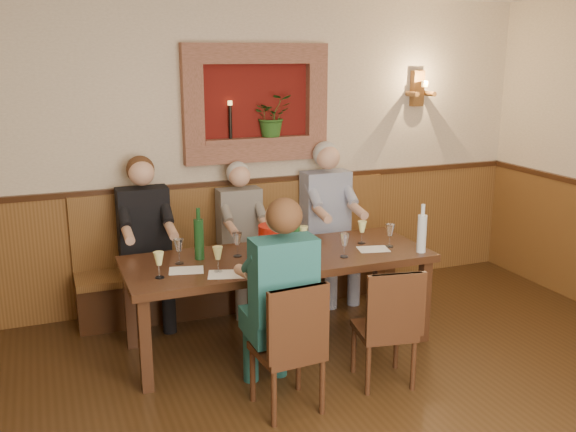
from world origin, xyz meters
name	(u,v)px	position (x,y,z in m)	size (l,w,h in m)	color
room_shell	(413,140)	(0.00, 0.00, 1.89)	(6.04, 6.04, 2.82)	#C6B295
wainscoting	(401,384)	(0.00, 0.00, 0.59)	(6.02, 6.02, 1.15)	brown
wall_niche	(261,108)	(0.24, 2.94, 1.81)	(1.36, 0.30, 1.06)	#5B110D
wall_sconce	(418,89)	(1.90, 2.93, 1.94)	(0.25, 0.20, 0.35)	brown
dining_table	(279,265)	(0.00, 1.85, 0.68)	(2.40, 0.90, 0.75)	#331B0F
bench	(243,270)	(0.00, 2.79, 0.33)	(3.00, 0.45, 1.11)	#381E0F
chair_near_left	(288,372)	(-0.29, 0.91, 0.26)	(0.43, 0.43, 0.91)	#331B0F
chair_near_right	(384,349)	(0.48, 0.99, 0.25)	(0.45, 0.45, 0.87)	#331B0F
person_bench_left	(147,256)	(-0.89, 2.69, 0.60)	(0.43, 0.53, 1.46)	black
person_bench_mid	(243,250)	(-0.03, 2.69, 0.56)	(0.39, 0.48, 1.36)	#585450
person_bench_right	(329,234)	(0.83, 2.69, 0.62)	(0.45, 0.55, 1.49)	navy
person_chair_front	(279,317)	(-0.29, 1.07, 0.59)	(0.42, 0.51, 1.42)	navy
spittoon_bucket	(275,243)	(-0.08, 1.73, 0.89)	(0.25, 0.25, 0.29)	#B8180B
wine_bottle_green_a	(296,232)	(0.17, 1.91, 0.91)	(0.07, 0.07, 0.39)	#19471E
wine_bottle_green_b	(199,238)	(-0.60, 1.99, 0.92)	(0.08, 0.08, 0.40)	#19471E
water_bottle	(422,233)	(1.09, 1.52, 0.91)	(0.09, 0.09, 0.39)	silver
tasting_sheet_a	(186,270)	(-0.75, 1.76, 0.75)	(0.25, 0.18, 0.00)	white
tasting_sheet_b	(280,258)	(-0.02, 1.78, 0.75)	(0.29, 0.21, 0.00)	white
tasting_sheet_c	(373,249)	(0.77, 1.73, 0.75)	(0.24, 0.17, 0.00)	white
tasting_sheet_d	(228,274)	(-0.50, 1.57, 0.75)	(0.28, 0.20, 0.00)	white
wine_glass_0	(362,232)	(0.77, 1.91, 0.85)	(0.08, 0.08, 0.19)	#E7EB8C
wine_glass_1	(260,262)	(-0.28, 1.49, 0.85)	(0.08, 0.08, 0.19)	#E7EB8C
wine_glass_2	(237,245)	(-0.31, 1.95, 0.85)	(0.08, 0.08, 0.19)	white
wine_glass_3	(279,249)	(-0.04, 1.72, 0.85)	(0.08, 0.08, 0.19)	#E7EB8C
wine_glass_4	(390,236)	(0.93, 1.74, 0.85)	(0.08, 0.08, 0.19)	white
wine_glass_5	(303,238)	(0.25, 1.94, 0.85)	(0.08, 0.08, 0.19)	#E7EB8C
wine_glass_6	(218,259)	(-0.54, 1.65, 0.85)	(0.08, 0.08, 0.19)	#E7EB8C
wine_glass_7	(179,251)	(-0.77, 1.94, 0.85)	(0.08, 0.08, 0.19)	white
wine_glass_8	(159,265)	(-0.96, 1.68, 0.85)	(0.08, 0.08, 0.19)	#E7EB8C
wine_glass_9	(344,245)	(0.46, 1.63, 0.85)	(0.08, 0.08, 0.19)	white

